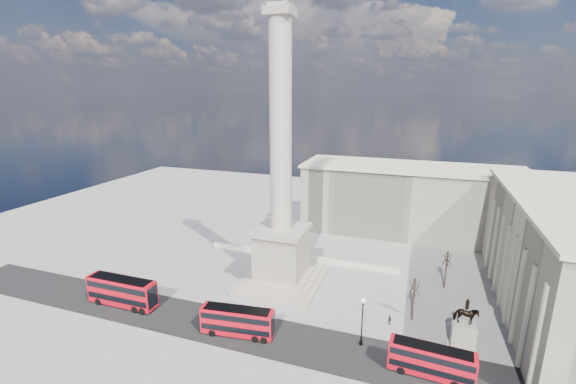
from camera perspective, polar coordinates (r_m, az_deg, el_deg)
The scene contains 17 objects.
ground at distance 67.59m, azimuth -2.50°, elevation -15.33°, with size 180.00×180.00×0.00m, color gray.
asphalt_road at distance 58.24m, azimuth -1.52°, elevation -20.85°, with size 120.00×9.00×0.01m, color black.
nelsons_column at distance 66.50m, azimuth -1.03°, elevation -3.60°, with size 14.00×14.00×49.85m.
balustrade_wall at distance 80.74m, azimuth 1.77°, elevation -9.60°, with size 40.00×0.60×1.10m, color beige.
building_east at distance 72.44m, azimuth 36.77°, elevation -8.15°, with size 19.00×46.00×18.60m.
building_northeast at distance 97.56m, azimuth 17.47°, elevation -1.07°, with size 51.00×17.00×16.60m.
red_bus_a at distance 69.52m, azimuth -23.31°, elevation -13.36°, with size 11.87×2.89×4.81m.
red_bus_b at distance 58.06m, azimuth -7.43°, elevation -18.45°, with size 10.65×3.63×4.23m.
red_bus_c at distance 53.95m, azimuth 20.52°, elevation -22.41°, with size 10.17×2.94×4.07m.
victorian_lamp at distance 55.62m, azimuth 10.94°, elevation -17.86°, with size 0.61×0.61×7.09m.
equestrian_statue at distance 59.23m, azimuth 24.56°, elevation -18.52°, with size 3.74×2.80×7.85m.
bare_tree_near at distance 57.83m, azimuth 34.45°, elevation -15.95°, with size 1.99×1.99×8.73m.
bare_tree_mid at distance 62.10m, azimuth 18.27°, elevation -13.05°, with size 1.91×1.91×7.23m.
bare_tree_far at distance 73.42m, azimuth 22.54°, elevation -8.99°, with size 1.77×1.77×7.24m.
pedestrian_walking at distance 60.61m, azimuth 23.97°, elevation -19.64°, with size 0.67×0.44×1.85m, color #292323.
pedestrian_standing at distance 60.16m, azimuth 23.25°, elevation -19.91°, with size 0.83×0.65×1.72m, color #292323.
pedestrian_crossing at distance 62.41m, azimuth 14.83°, elevation -17.85°, with size 0.90×0.37×1.53m, color #292323.
Camera 1 is at (22.01, -54.09, 34.03)m, focal length 24.00 mm.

